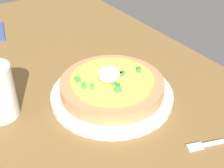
# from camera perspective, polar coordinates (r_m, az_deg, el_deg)

# --- Properties ---
(dining_table) EXTENTS (1.18, 0.73, 0.03)m
(dining_table) POSITION_cam_1_polar(r_m,az_deg,el_deg) (0.68, -8.86, -2.30)
(dining_table) COLOR brown
(dining_table) RESTS_ON ground
(plate) EXTENTS (0.25, 0.25, 0.01)m
(plate) POSITION_cam_1_polar(r_m,az_deg,el_deg) (0.64, 0.00, -2.01)
(plate) COLOR white
(plate) RESTS_ON dining_table
(pizza) EXTENTS (0.21, 0.21, 0.06)m
(pizza) POSITION_cam_1_polar(r_m,az_deg,el_deg) (0.62, -0.02, -0.25)
(pizza) COLOR #BD7A4F
(pizza) RESTS_ON plate
(fork) EXTENTS (0.05, 0.11, 0.00)m
(fork) POSITION_cam_1_polar(r_m,az_deg,el_deg) (0.57, 17.72, -10.40)
(fork) COLOR #B7B7BC
(fork) RESTS_ON dining_table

